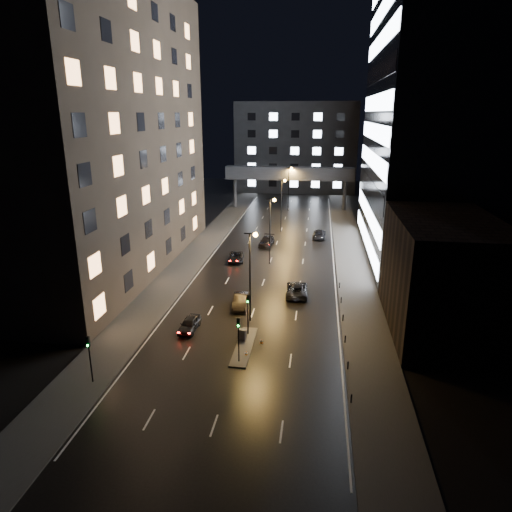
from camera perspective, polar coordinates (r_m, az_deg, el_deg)
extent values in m
plane|color=black|center=(81.06, 2.63, 1.67)|extent=(160.00, 160.00, 0.00)
cube|color=#383533|center=(78.40, -6.85, 1.06)|extent=(5.00, 110.00, 0.15)
cube|color=#383533|center=(76.15, 11.68, 0.32)|extent=(5.00, 110.00, 0.15)
cube|color=#2D2319|center=(68.38, -18.30, 14.90)|extent=(15.00, 48.00, 40.00)
cube|color=black|center=(51.07, 22.22, -2.23)|extent=(10.00, 18.00, 12.00)
cube|color=black|center=(75.86, 22.60, 16.54)|extent=(20.00, 36.00, 45.00)
cube|color=#333335|center=(136.20, 5.04, 13.40)|extent=(34.00, 14.00, 25.00)
cube|color=#333335|center=(108.76, 4.19, 10.28)|extent=(30.00, 3.00, 3.00)
cylinder|color=#333335|center=(111.08, -2.64, 7.85)|extent=(0.80, 0.80, 7.00)
cylinder|color=#333335|center=(109.44, 10.99, 7.40)|extent=(0.80, 0.80, 7.00)
cube|color=#383533|center=(45.87, -1.49, -11.20)|extent=(1.60, 8.00, 0.15)
cylinder|color=black|center=(47.24, -1.02, -7.82)|extent=(0.12, 0.12, 3.50)
cube|color=black|center=(46.34, -1.03, -5.36)|extent=(0.28, 0.22, 0.90)
sphere|color=#0CFF33|center=(46.32, -1.06, -5.74)|extent=(0.18, 0.18, 0.18)
cylinder|color=black|center=(42.40, -2.18, -10.97)|extent=(0.12, 0.12, 3.50)
cube|color=black|center=(41.40, -2.21, -8.29)|extent=(0.28, 0.22, 0.90)
sphere|color=#0CFF33|center=(41.40, -2.24, -8.72)|extent=(0.18, 0.18, 0.18)
cylinder|color=black|center=(41.93, -19.94, -12.69)|extent=(0.12, 0.12, 3.50)
cube|color=black|center=(40.91, -20.26, -10.02)|extent=(0.28, 0.22, 0.90)
sphere|color=#0CFF33|center=(40.93, -20.31, -10.45)|extent=(0.18, 0.18, 0.18)
cylinder|color=black|center=(38.51, 11.83, -17.13)|extent=(0.12, 0.12, 0.90)
cylinder|color=black|center=(42.72, 11.41, -13.34)|extent=(0.12, 0.12, 0.90)
cylinder|color=black|center=(47.08, 11.09, -10.23)|extent=(0.12, 0.12, 0.90)
cylinder|color=black|center=(51.56, 10.82, -7.66)|extent=(0.12, 0.12, 0.90)
cylinder|color=black|center=(56.13, 10.60, -5.50)|extent=(0.12, 0.12, 0.90)
cylinder|color=black|center=(60.76, 10.41, -3.67)|extent=(0.12, 0.12, 0.90)
cylinder|color=black|center=(49.27, -0.76, -2.81)|extent=(0.18, 0.18, 10.00)
cylinder|color=black|center=(47.76, -0.78, 2.82)|extent=(1.20, 0.12, 0.12)
sphere|color=#FF9E38|center=(47.71, -0.07, 2.68)|extent=(0.50, 0.50, 0.50)
cylinder|color=black|center=(68.23, 1.75, 2.98)|extent=(0.18, 0.18, 10.00)
cylinder|color=black|center=(67.15, 1.79, 7.11)|extent=(1.20, 0.12, 0.12)
sphere|color=#FF9E38|center=(67.10, 2.30, 7.02)|extent=(0.50, 0.50, 0.50)
cylinder|color=black|center=(87.65, 3.17, 6.23)|extent=(0.18, 0.18, 10.00)
cylinder|color=black|center=(86.81, 3.22, 9.47)|extent=(1.20, 0.12, 0.12)
sphere|color=#FF9E38|center=(86.78, 3.62, 9.39)|extent=(0.50, 0.50, 0.50)
cylinder|color=black|center=(107.28, 4.08, 8.29)|extent=(0.18, 0.18, 10.00)
cylinder|color=black|center=(106.60, 4.13, 10.95)|extent=(1.20, 0.12, 0.12)
sphere|color=#FF9E38|center=(106.57, 4.46, 10.88)|extent=(0.50, 0.50, 0.50)
imported|color=black|center=(49.31, -8.31, -8.41)|extent=(1.84, 4.19, 1.40)
imported|color=black|center=(54.28, -1.95, -5.63)|extent=(2.00, 4.86, 1.57)
imported|color=black|center=(70.77, -2.52, -0.14)|extent=(2.85, 5.10, 1.35)
imported|color=black|center=(79.13, 1.34, 1.85)|extent=(2.55, 5.37, 1.51)
imported|color=black|center=(57.89, 5.12, -4.17)|extent=(2.80, 5.76, 1.58)
imported|color=black|center=(84.83, 7.91, 2.78)|extent=(2.52, 5.52, 1.57)
cube|color=#515154|center=(46.65, -1.76, -9.80)|extent=(0.93, 0.70, 1.13)
cone|color=orange|center=(46.47, 0.69, -10.59)|extent=(0.36, 0.36, 0.44)
cone|color=orange|center=(44.19, -1.23, -12.09)|extent=(0.45, 0.45, 0.56)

